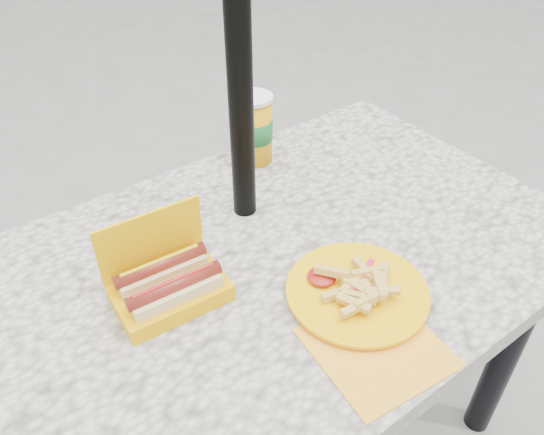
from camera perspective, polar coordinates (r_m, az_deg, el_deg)
picnic_table at (r=1.17m, az=1.69°, el=-7.29°), size 1.20×0.80×0.75m
umbrella_pole at (r=1.02m, az=-3.56°, el=16.65°), size 0.05×0.05×2.20m
hotdog_box at (r=0.98m, az=-11.11°, el=-7.01°), size 0.21×0.14×0.16m
fries_plate at (r=0.99m, az=9.24°, el=-8.21°), size 0.30×0.35×0.05m
soda_cup at (r=1.32m, az=-1.94°, el=9.52°), size 0.09×0.09×0.18m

